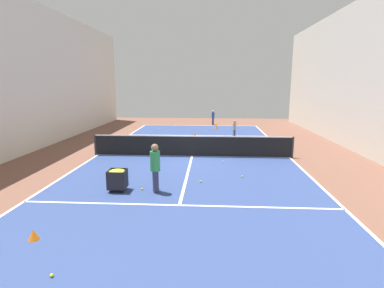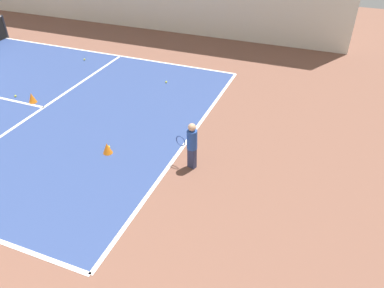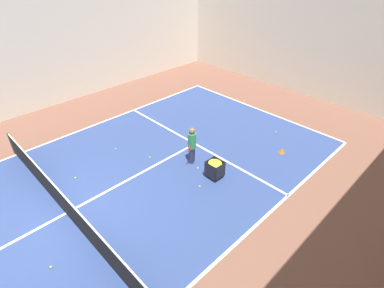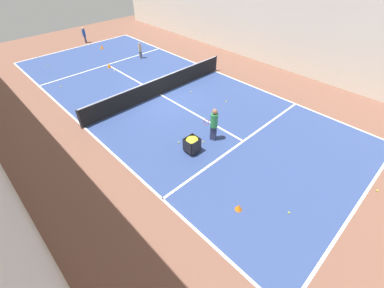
{
  "view_description": "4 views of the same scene",
  "coord_description": "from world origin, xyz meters",
  "px_view_note": "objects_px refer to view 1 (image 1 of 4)",
  "views": [
    {
      "loc": [
        -0.88,
        14.41,
        3.54
      ],
      "look_at": [
        0.0,
        0.0,
        0.63
      ],
      "focal_mm": 28.0,
      "sensor_mm": 36.0,
      "label": 1
    },
    {
      "loc": [
        -8.07,
        -14.41,
        5.82
      ],
      "look_at": [
        -1.13,
        -11.68,
        0.7
      ],
      "focal_mm": 35.0,
      "sensor_mm": 36.0,
      "label": 2
    },
    {
      "loc": [
        8.07,
        -1.98,
        7.45
      ],
      "look_at": [
        0.9,
        5.05,
        0.9
      ],
      "focal_mm": 28.0,
      "sensor_mm": 36.0,
      "label": 3
    },
    {
      "loc": [
        8.07,
        11.07,
        7.45
      ],
      "look_at": [
        2.2,
        4.99,
        0.43
      ],
      "focal_mm": 24.0,
      "sensor_mm": 36.0,
      "label": 4
    }
  ],
  "objects_px": {
    "tennis_net": "(192,146)",
    "training_cone_1": "(34,235)",
    "training_cone_0": "(195,134)",
    "coach_at_net": "(155,165)",
    "ball_cart": "(117,176)",
    "child_midcourt": "(234,128)",
    "player_near_baseline": "(213,117)"
  },
  "relations": [
    {
      "from": "tennis_net",
      "to": "training_cone_1",
      "type": "distance_m",
      "value": 8.89
    },
    {
      "from": "training_cone_0",
      "to": "coach_at_net",
      "type": "bearing_deg",
      "value": 85.97
    },
    {
      "from": "training_cone_1",
      "to": "coach_at_net",
      "type": "bearing_deg",
      "value": -124.67
    },
    {
      "from": "tennis_net",
      "to": "ball_cart",
      "type": "distance_m",
      "value": 5.46
    },
    {
      "from": "tennis_net",
      "to": "training_cone_0",
      "type": "xyz_separation_m",
      "value": [
        0.16,
        -5.56,
        -0.37
      ]
    },
    {
      "from": "ball_cart",
      "to": "coach_at_net",
      "type": "bearing_deg",
      "value": 177.83
    },
    {
      "from": "training_cone_0",
      "to": "training_cone_1",
      "type": "distance_m",
      "value": 14.19
    },
    {
      "from": "child_midcourt",
      "to": "coach_at_net",
      "type": "bearing_deg",
      "value": -28.28
    },
    {
      "from": "child_midcourt",
      "to": "training_cone_0",
      "type": "bearing_deg",
      "value": -102.41
    },
    {
      "from": "training_cone_1",
      "to": "player_near_baseline",
      "type": "bearing_deg",
      "value": -102.11
    },
    {
      "from": "player_near_baseline",
      "to": "training_cone_0",
      "type": "distance_m",
      "value": 6.27
    },
    {
      "from": "player_near_baseline",
      "to": "training_cone_1",
      "type": "bearing_deg",
      "value": 1.98
    },
    {
      "from": "child_midcourt",
      "to": "training_cone_0",
      "type": "distance_m",
      "value": 2.71
    },
    {
      "from": "player_near_baseline",
      "to": "ball_cart",
      "type": "relative_size",
      "value": 1.72
    },
    {
      "from": "coach_at_net",
      "to": "training_cone_1",
      "type": "distance_m",
      "value": 4.05
    },
    {
      "from": "child_midcourt",
      "to": "training_cone_0",
      "type": "relative_size",
      "value": 3.46
    },
    {
      "from": "player_near_baseline",
      "to": "coach_at_net",
      "type": "height_order",
      "value": "coach_at_net"
    },
    {
      "from": "ball_cart",
      "to": "player_near_baseline",
      "type": "bearing_deg",
      "value": -101.3
    },
    {
      "from": "tennis_net",
      "to": "training_cone_1",
      "type": "relative_size",
      "value": 38.66
    },
    {
      "from": "tennis_net",
      "to": "ball_cart",
      "type": "relative_size",
      "value": 13.31
    },
    {
      "from": "coach_at_net",
      "to": "training_cone_0",
      "type": "bearing_deg",
      "value": -25.1
    },
    {
      "from": "training_cone_1",
      "to": "child_midcourt",
      "type": "bearing_deg",
      "value": -112.37
    },
    {
      "from": "tennis_net",
      "to": "training_cone_0",
      "type": "distance_m",
      "value": 5.58
    },
    {
      "from": "ball_cart",
      "to": "training_cone_0",
      "type": "distance_m",
      "value": 10.76
    },
    {
      "from": "tennis_net",
      "to": "child_midcourt",
      "type": "height_order",
      "value": "child_midcourt"
    },
    {
      "from": "player_near_baseline",
      "to": "training_cone_1",
      "type": "distance_m",
      "value": 20.44
    },
    {
      "from": "coach_at_net",
      "to": "tennis_net",
      "type": "bearing_deg",
      "value": -31.22
    },
    {
      "from": "coach_at_net",
      "to": "training_cone_1",
      "type": "relative_size",
      "value": 6.42
    },
    {
      "from": "tennis_net",
      "to": "coach_at_net",
      "type": "xyz_separation_m",
      "value": [
        0.9,
        5.04,
        0.4
      ]
    },
    {
      "from": "player_near_baseline",
      "to": "training_cone_0",
      "type": "xyz_separation_m",
      "value": [
        1.28,
        6.11,
        -0.56
      ]
    },
    {
      "from": "player_near_baseline",
      "to": "coach_at_net",
      "type": "distance_m",
      "value": 16.84
    },
    {
      "from": "tennis_net",
      "to": "child_midcourt",
      "type": "bearing_deg",
      "value": -114.65
    }
  ]
}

